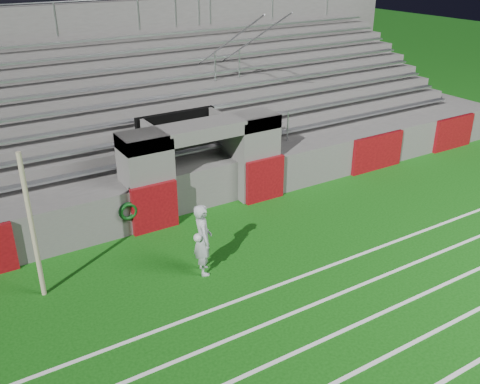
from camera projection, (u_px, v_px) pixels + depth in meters
ground at (271, 260)px, 13.29m from camera, size 90.00×90.00×0.00m
field_post at (32, 227)px, 11.27m from camera, size 0.11×0.11×3.40m
stadium_structure at (143, 121)px, 18.81m from camera, size 26.00×8.48×5.42m
goalkeeper_with_ball at (203, 239)px, 12.43m from camera, size 0.59×0.74×1.78m
hose_coil at (128, 211)px, 14.00m from camera, size 0.51×0.14×0.51m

